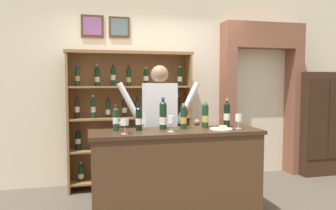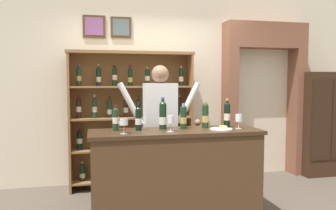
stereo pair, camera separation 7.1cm
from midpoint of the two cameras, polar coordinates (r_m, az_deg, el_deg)
back_wall at (r=5.07m, az=-1.56°, el=4.85°), size 12.00×0.19×3.14m
wine_shelf at (r=4.72m, az=-5.89°, el=-2.04°), size 1.75×0.34×1.92m
archway_doorway at (r=5.52m, az=16.13°, el=2.81°), size 1.32×0.45×2.41m
side_cabinet at (r=5.93m, az=25.25°, el=-2.84°), size 0.76×0.48×1.65m
tasting_counter at (r=3.66m, az=1.92°, el=-11.98°), size 1.84×0.57×0.98m
shopkeeper at (r=4.03m, az=-0.86°, el=-2.48°), size 1.04×0.22×1.70m
tasting_bottle_bianco at (r=3.54m, az=-8.44°, el=-2.28°), size 0.07×0.07×0.28m
tasting_bottle_riserva at (r=3.54m, az=-4.53°, el=-2.23°), size 0.07×0.07×0.30m
tasting_bottle_chianti at (r=3.62m, az=-0.33°, el=-1.75°), size 0.08×0.08×0.35m
tasting_bottle_super_tuscan at (r=3.65m, az=3.24°, el=-2.00°), size 0.07×0.07×0.28m
tasting_bottle_brunello at (r=3.75m, az=6.99°, el=-1.74°), size 0.07×0.07×0.30m
tasting_bottle_vin_santo at (r=3.84m, az=10.68°, el=-1.57°), size 0.07×0.07×0.33m
wine_glass_left at (r=3.32m, az=-7.02°, el=-3.08°), size 0.08×0.08×0.15m
wine_glass_spare at (r=3.74m, az=12.64°, el=-2.28°), size 0.07×0.07×0.16m
wine_glass_right at (r=3.43m, az=1.06°, el=-2.70°), size 0.07×0.07×0.17m
cheese_plate at (r=3.64m, az=9.72°, el=-4.07°), size 0.25×0.25×0.04m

